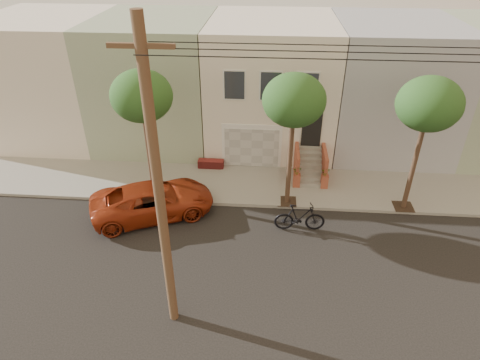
{
  "coord_description": "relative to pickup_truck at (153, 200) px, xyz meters",
  "views": [
    {
      "loc": [
        0.02,
        -12.7,
        11.59
      ],
      "look_at": [
        -1.2,
        3.0,
        1.82
      ],
      "focal_mm": 31.07,
      "sensor_mm": 36.0,
      "label": 1
    }
  ],
  "objects": [
    {
      "name": "ground",
      "position": [
        5.19,
        -2.62,
        -0.77
      ],
      "size": [
        90.0,
        90.0,
        0.0
      ],
      "primitive_type": "plane",
      "color": "black",
      "rests_on": "ground"
    },
    {
      "name": "motorcycle",
      "position": [
        6.69,
        -0.64,
        -0.1
      ],
      "size": [
        2.25,
        0.76,
        1.33
      ],
      "primitive_type": "imported",
      "rotation": [
        0.0,
        0.0,
        1.63
      ],
      "color": "black",
      "rests_on": "ground"
    },
    {
      "name": "tree_right",
      "position": [
        11.69,
        1.28,
        4.49
      ],
      "size": [
        2.7,
        2.57,
        6.3
      ],
      "color": "#2D2116",
      "rests_on": "sidewalk"
    },
    {
      "name": "tree_left",
      "position": [
        -0.31,
        1.28,
        4.49
      ],
      "size": [
        2.7,
        2.57,
        6.3
      ],
      "color": "#2D2116",
      "rests_on": "sidewalk"
    },
    {
      "name": "house_row",
      "position": [
        5.19,
        8.56,
        2.88
      ],
      "size": [
        33.1,
        11.7,
        7.0
      ],
      "color": "beige",
      "rests_on": "sidewalk"
    },
    {
      "name": "pickup_truck",
      "position": [
        0.0,
        0.0,
        0.0
      ],
      "size": [
        6.08,
        4.45,
        1.54
      ],
      "primitive_type": "imported",
      "rotation": [
        0.0,
        0.0,
        1.96
      ],
      "color": "maroon",
      "rests_on": "ground"
    },
    {
      "name": "tree_mid",
      "position": [
        6.19,
        1.28,
        4.49
      ],
      "size": [
        2.7,
        2.57,
        6.3
      ],
      "color": "#2D2116",
      "rests_on": "sidewalk"
    },
    {
      "name": "sidewalk",
      "position": [
        5.19,
        2.73,
        -0.69
      ],
      "size": [
        40.0,
        3.7,
        0.15
      ],
      "primitive_type": "cube",
      "color": "gray",
      "rests_on": "ground"
    }
  ]
}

